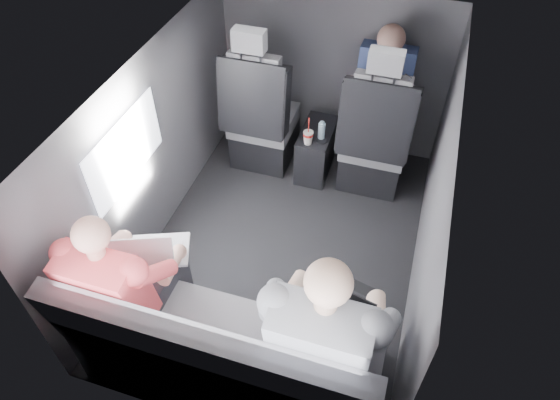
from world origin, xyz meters
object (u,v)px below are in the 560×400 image
(front_seat_right, at_px, (374,144))
(rear_bench, at_px, (225,357))
(laptop_black, at_px, (339,300))
(laptop_white, at_px, (154,253))
(front_seat_left, at_px, (261,123))
(soda_cup, at_px, (308,137))
(passenger_rear_left, at_px, (127,282))
(passenger_front_right, at_px, (383,86))
(passenger_rear_right, at_px, (326,334))
(water_bottle, at_px, (322,131))
(center_console, at_px, (316,150))

(front_seat_right, height_order, rear_bench, front_seat_right)
(laptop_black, bearing_deg, laptop_white, -179.56)
(front_seat_left, relative_size, soda_cup, 5.42)
(passenger_rear_left, height_order, passenger_front_right, passenger_front_right)
(front_seat_right, relative_size, laptop_white, 3.07)
(laptop_black, bearing_deg, passenger_rear_left, -168.64)
(front_seat_right, bearing_deg, passenger_rear_left, -119.25)
(rear_bench, bearing_deg, passenger_rear_right, 10.59)
(front_seat_right, xyz_separation_m, passenger_rear_left, (-1.01, -1.81, 0.22))
(passenger_front_right, bearing_deg, water_bottle, -140.38)
(rear_bench, bearing_deg, passenger_front_right, 78.82)
(rear_bench, xyz_separation_m, passenger_rear_right, (0.50, 0.09, 0.35))
(front_seat_right, height_order, water_bottle, front_seat_right)
(passenger_rear_left, bearing_deg, water_bottle, 70.75)
(front_seat_right, bearing_deg, center_console, 174.93)
(front_seat_right, relative_size, water_bottle, 8.05)
(passenger_rear_right, height_order, passenger_front_right, passenger_rear_right)
(water_bottle, bearing_deg, soda_cup, -133.24)
(rear_bench, distance_m, passenger_rear_right, 0.62)
(laptop_white, bearing_deg, soda_cup, 71.62)
(front_seat_left, bearing_deg, laptop_white, -92.31)
(front_seat_left, xyz_separation_m, water_bottle, (0.50, -0.05, 0.07))
(rear_bench, relative_size, passenger_rear_left, 1.34)
(center_console, bearing_deg, laptop_white, -107.44)
(laptop_white, height_order, passenger_front_right, passenger_front_right)
(laptop_black, xyz_separation_m, passenger_rear_right, (-0.02, -0.22, 0.02))
(water_bottle, height_order, passenger_rear_right, passenger_rear_right)
(passenger_rear_right, bearing_deg, soda_cup, 107.71)
(front_seat_right, relative_size, laptop_black, 3.05)
(front_seat_right, xyz_separation_m, center_console, (-0.45, 0.04, -0.20))
(front_seat_right, relative_size, passenger_front_right, 1.60)
(front_seat_right, height_order, soda_cup, front_seat_right)
(rear_bench, xyz_separation_m, passenger_front_right, (0.43, 2.16, 0.44))
(center_console, height_order, passenger_rear_right, passenger_rear_right)
(front_seat_left, height_order, front_seat_right, same)
(laptop_white, distance_m, passenger_front_right, 2.08)
(laptop_white, bearing_deg, front_seat_left, 87.69)
(laptop_white, relative_size, passenger_rear_right, 0.32)
(laptop_black, bearing_deg, passenger_front_right, 92.87)
(laptop_black, bearing_deg, front_seat_left, 121.38)
(center_console, distance_m, passenger_rear_left, 1.97)
(passenger_front_right, bearing_deg, passenger_rear_left, -115.58)
(front_seat_left, xyz_separation_m, passenger_front_right, (0.88, 0.26, 0.35))
(water_bottle, bearing_deg, rear_bench, -91.58)
(laptop_white, bearing_deg, front_seat_right, 58.88)
(center_console, distance_m, laptop_black, 1.76)
(laptop_white, relative_size, passenger_front_right, 0.52)
(laptop_white, height_order, laptop_black, laptop_black)
(front_seat_right, relative_size, passenger_rear_left, 1.06)
(laptop_black, height_order, passenger_rear_left, passenger_rear_left)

